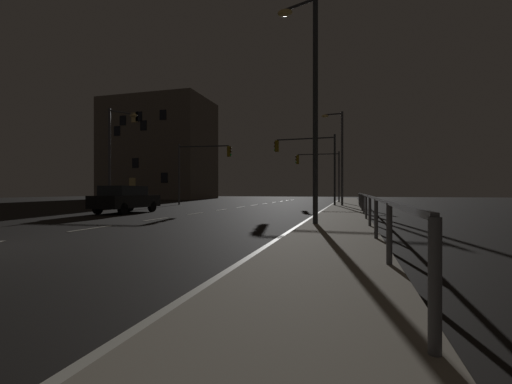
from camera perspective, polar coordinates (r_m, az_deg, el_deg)
The scene contains 13 objects.
ground_plane at distance 23.72m, azimuth -5.27°, elevation -2.92°, with size 112.00×112.00×0.00m, color black.
sidewalk_right at distance 22.14m, azimuth 14.51°, elevation -2.96°, with size 2.35×77.00×0.14m, color #9E937F.
lane_markings_center at distance 27.01m, azimuth -2.61°, elevation -2.53°, with size 0.14×50.00×0.01m.
lane_edge_line at distance 27.20m, azimuth 11.73°, elevation -2.51°, with size 0.14×53.00×0.01m.
car at distance 21.29m, azimuth -20.87°, elevation -1.06°, with size 1.84×4.41×1.57m.
traffic_light_mid_right at distance 28.74m, azimuth 8.62°, elevation 6.05°, with size 5.15×0.44×5.72m.
traffic_light_near_left at distance 32.11m, azimuth -9.08°, elevation 5.10°, with size 5.09×0.80×5.66m.
traffic_light_overhead_east at distance 36.50m, azimuth 10.50°, elevation 4.24°, with size 4.59×0.56×5.25m.
street_lamp_far_end at distance 27.99m, azimuth 13.66°, elevation 6.88°, with size 1.70×0.38×7.40m.
street_lamp_median at distance 25.78m, azimuth -22.53°, elevation 6.70°, with size 1.24×1.75×6.96m.
street_lamp_corner at distance 12.64m, azimuth 8.97°, elevation 16.50°, with size 1.53×0.72×7.95m.
barrier_fence at distance 16.21m, azimuth 17.68°, elevation -1.23°, with size 0.09×27.28×0.98m.
building_distant at distance 59.53m, azimuth -15.83°, elevation 6.75°, with size 16.76×10.78×16.23m.
Camera 1 is at (8.49, -4.61, 1.27)m, focal length 24.02 mm.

